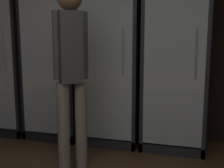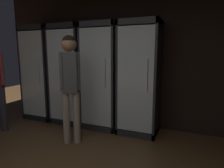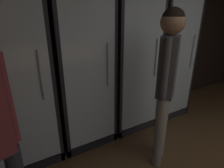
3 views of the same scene
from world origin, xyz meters
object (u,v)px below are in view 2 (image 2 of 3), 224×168
Objects in this scene: cooler_far_left at (43,74)px; shopper_near at (70,78)px; cooler_right at (140,79)px; cooler_center at (103,77)px; cooler_left at (71,76)px.

shopper_near is at bearing -33.95° from cooler_far_left.
cooler_far_left is 2.19m from cooler_right.
shopper_near is at bearing -99.41° from cooler_center.
cooler_far_left is 1.00× the size of cooler_center.
shopper_near is at bearing -134.75° from cooler_right.
cooler_far_left is 1.00× the size of cooler_left.
cooler_right is at bearing -0.01° from cooler_left.
cooler_far_left is at bearing -179.99° from cooler_left.
cooler_far_left and cooler_right have the same top height.
cooler_far_left reaches higher than shopper_near.
cooler_center is at bearing -0.02° from cooler_left.
cooler_far_left and cooler_center have the same top height.
cooler_right reaches higher than shopper_near.
cooler_far_left is at bearing 180.00° from cooler_right.
cooler_far_left is 1.00× the size of cooler_right.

